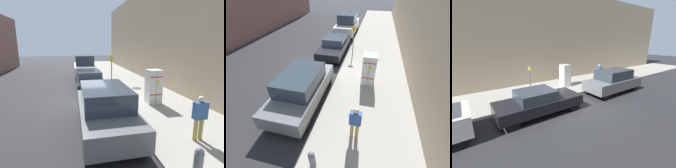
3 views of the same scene
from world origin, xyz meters
TOP-DOWN VIEW (x-y plane):
  - ground_plane at (0.00, 0.00)m, footprint 80.00×80.00m
  - sidewalk_slab at (-3.87, 0.00)m, footprint 4.31×44.00m
  - building_facade_near at (-7.24, 0.00)m, footprint 2.44×39.60m
  - discarded_refrigerator at (-3.65, 1.73)m, footprint 0.74×0.70m
  - manhole_cover at (-3.88, -1.43)m, footprint 0.70×0.70m
  - street_sign_post at (-2.15, -1.98)m, footprint 0.36×0.07m
  - fire_hydrant at (-2.28, 7.07)m, footprint 0.22×0.22m
  - pedestrian_walking_far at (-3.44, 5.59)m, footprint 0.44×0.22m
  - parked_van_white at (-0.58, -7.84)m, footprint 1.99×5.07m
  - parked_sedan_dark at (-0.58, -2.19)m, footprint 1.84×4.57m
  - parked_suv_gray at (-0.58, 4.03)m, footprint 1.89×4.66m

SIDE VIEW (x-z plane):
  - ground_plane at x=0.00m, z-range 0.00..0.00m
  - sidewalk_slab at x=-3.87m, z-range 0.00..0.13m
  - manhole_cover at x=-3.88m, z-range 0.13..0.14m
  - fire_hydrant at x=-2.28m, z-range 0.14..0.94m
  - parked_sedan_dark at x=-0.58m, z-range 0.02..1.40m
  - parked_suv_gray at x=-0.58m, z-range 0.03..1.79m
  - pedestrian_walking_far at x=-3.44m, z-range 0.23..1.77m
  - discarded_refrigerator at x=-3.65m, z-range 0.13..1.95m
  - parked_van_white at x=-0.58m, z-range -0.01..2.15m
  - street_sign_post at x=-2.15m, z-range 0.27..2.58m
  - building_facade_near at x=-7.24m, z-range 0.00..8.32m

